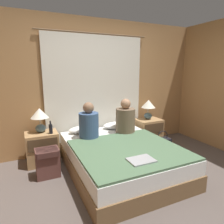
# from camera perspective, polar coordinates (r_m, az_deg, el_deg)

# --- Properties ---
(ground_plane) EXTENTS (16.00, 16.00, 0.00)m
(ground_plane) POSITION_cam_1_polar(r_m,az_deg,el_deg) (2.84, 8.52, -21.67)
(ground_plane) COLOR #564C47
(wall_back) EXTENTS (4.54, 0.06, 2.50)m
(wall_back) POSITION_cam_1_polar(r_m,az_deg,el_deg) (3.94, -4.97, 7.39)
(wall_back) COLOR #A37547
(wall_back) RESTS_ON ground_plane
(curtain_panel) EXTENTS (2.14, 0.02, 2.23)m
(curtain_panel) POSITION_cam_1_polar(r_m,az_deg,el_deg) (3.90, -4.62, 5.28)
(curtain_panel) COLOR silver
(curtain_panel) RESTS_ON ground_plane
(bed) EXTENTS (1.52, 1.98, 0.44)m
(bed) POSITION_cam_1_polar(r_m,az_deg,el_deg) (3.21, 2.28, -12.85)
(bed) COLOR brown
(bed) RESTS_ON ground_plane
(nightstand_left) EXTENTS (0.51, 0.40, 0.54)m
(nightstand_left) POSITION_cam_1_polar(r_m,az_deg,el_deg) (3.62, -19.27, -9.68)
(nightstand_left) COLOR #A87F51
(nightstand_left) RESTS_ON ground_plane
(nightstand_right) EXTENTS (0.51, 0.40, 0.54)m
(nightstand_right) POSITION_cam_1_polar(r_m,az_deg,el_deg) (4.34, 10.38, -5.54)
(nightstand_right) COLOR #A87F51
(nightstand_right) RESTS_ON ground_plane
(lamp_left) EXTENTS (0.29, 0.29, 0.41)m
(lamp_left) POSITION_cam_1_polar(r_m,az_deg,el_deg) (3.50, -19.96, -1.21)
(lamp_left) COLOR slate
(lamp_left) RESTS_ON nightstand_left
(lamp_right) EXTENTS (0.29, 0.29, 0.41)m
(lamp_right) POSITION_cam_1_polar(r_m,az_deg,el_deg) (4.24, 10.33, 1.57)
(lamp_right) COLOR slate
(lamp_right) RESTS_ON nightstand_right
(pillow_left) EXTENTS (0.56, 0.30, 0.12)m
(pillow_left) POSITION_cam_1_polar(r_m,az_deg,el_deg) (3.69, -8.02, -4.88)
(pillow_left) COLOR white
(pillow_left) RESTS_ON bed
(pillow_right) EXTENTS (0.56, 0.30, 0.12)m
(pillow_right) POSITION_cam_1_polar(r_m,az_deg,el_deg) (3.93, 1.36, -3.73)
(pillow_right) COLOR white
(pillow_right) RESTS_ON bed
(blanket_on_bed) EXTENTS (1.46, 1.39, 0.03)m
(blanket_on_bed) POSITION_cam_1_polar(r_m,az_deg,el_deg) (2.90, 4.77, -10.61)
(blanket_on_bed) COLOR #4C6B4C
(blanket_on_bed) RESTS_ON bed
(person_left_in_bed) EXTENTS (0.32, 0.32, 0.61)m
(person_left_in_bed) POSITION_cam_1_polar(r_m,az_deg,el_deg) (3.32, -6.65, -3.37)
(person_left_in_bed) COLOR #38517A
(person_left_in_bed) RESTS_ON bed
(person_right_in_bed) EXTENTS (0.35, 0.35, 0.63)m
(person_right_in_bed) POSITION_cam_1_polar(r_m,az_deg,el_deg) (3.58, 3.84, -2.11)
(person_right_in_bed) COLOR brown
(person_right_in_bed) RESTS_ON bed
(beer_bottle_on_left_stand) EXTENTS (0.06, 0.06, 0.21)m
(beer_bottle_on_left_stand) POSITION_cam_1_polar(r_m,az_deg,el_deg) (3.42, -17.10, -4.55)
(beer_bottle_on_left_stand) COLOR black
(beer_bottle_on_left_stand) RESTS_ON nightstand_left
(laptop_on_bed) EXTENTS (0.32, 0.24, 0.02)m
(laptop_on_bed) POSITION_cam_1_polar(r_m,az_deg,el_deg) (2.55, 8.33, -13.43)
(laptop_on_bed) COLOR #9EA0A5
(laptop_on_bed) RESTS_ON blanket_on_bed
(backpack_on_floor) EXTENTS (0.33, 0.27, 0.43)m
(backpack_on_floor) POSITION_cam_1_polar(r_m,az_deg,el_deg) (3.19, -17.94, -13.20)
(backpack_on_floor) COLOR brown
(backpack_on_floor) RESTS_ON ground_plane
(handbag_on_floor) EXTENTS (0.33, 0.17, 0.40)m
(handbag_on_floor) POSITION_cam_1_polar(r_m,az_deg,el_deg) (4.10, 14.11, -8.85)
(handbag_on_floor) COLOR black
(handbag_on_floor) RESTS_ON ground_plane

